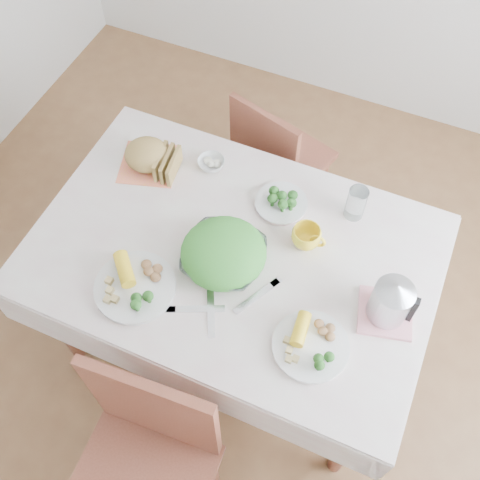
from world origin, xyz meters
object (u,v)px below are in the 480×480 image
at_px(chair_far, 284,152).
at_px(dinner_plate_right, 311,346).
at_px(yellow_mug, 306,237).
at_px(dining_table, 234,297).
at_px(salad_bowl, 224,257).
at_px(electric_kettle, 392,298).
at_px(dinner_plate_left, 135,288).

bearing_deg(chair_far, dinner_plate_right, 131.05).
bearing_deg(yellow_mug, dining_table, -149.63).
bearing_deg(salad_bowl, chair_far, 94.30).
distance_m(chair_far, electric_kettle, 1.13).
xyz_separation_m(dining_table, dinner_plate_right, (0.39, -0.25, 0.40)).
relative_size(chair_far, salad_bowl, 2.94).
xyz_separation_m(dining_table, chair_far, (-0.07, 0.78, 0.09)).
bearing_deg(electric_kettle, dinner_plate_left, -157.91).
relative_size(salad_bowl, electric_kettle, 1.54).
bearing_deg(dining_table, electric_kettle, -2.48).
bearing_deg(yellow_mug, chair_far, 115.70).
bearing_deg(chair_far, dinner_plate_left, 96.98).
height_order(dinner_plate_left, electric_kettle, electric_kettle).
height_order(dinner_plate_left, yellow_mug, yellow_mug).
height_order(dining_table, dinner_plate_right, dinner_plate_right).
bearing_deg(electric_kettle, yellow_mug, 160.09).
bearing_deg(chair_far, yellow_mug, 132.28).
bearing_deg(salad_bowl, dinner_plate_right, -24.97).
xyz_separation_m(chair_far, yellow_mug, (0.31, -0.64, 0.34)).
distance_m(dinner_plate_right, yellow_mug, 0.42).
xyz_separation_m(chair_far, electric_kettle, (0.66, -0.81, 0.42)).
height_order(dining_table, electric_kettle, electric_kettle).
height_order(salad_bowl, electric_kettle, electric_kettle).
relative_size(dining_table, yellow_mug, 12.57).
height_order(chair_far, dinner_plate_right, chair_far).
distance_m(salad_bowl, electric_kettle, 0.61).
relative_size(dinner_plate_left, yellow_mug, 2.64).
bearing_deg(dining_table, yellow_mug, 30.37).
distance_m(salad_bowl, dinner_plate_left, 0.34).
distance_m(dinner_plate_right, electric_kettle, 0.31).
bearing_deg(electric_kettle, chair_far, 134.35).
xyz_separation_m(salad_bowl, yellow_mug, (0.25, 0.20, 0.01)).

